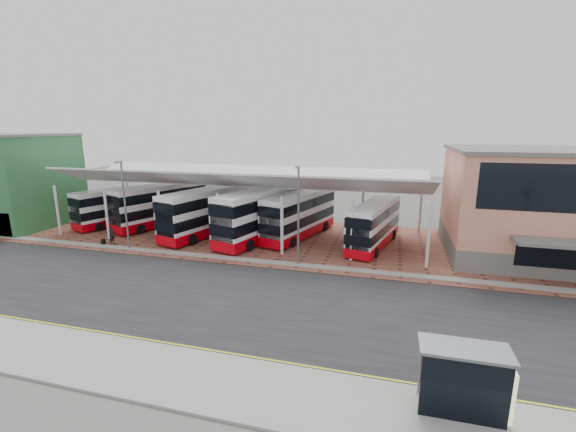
# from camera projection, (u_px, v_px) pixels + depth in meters

# --- Properties ---
(ground) EXTENTS (140.00, 140.00, 0.00)m
(ground) POSITION_uv_depth(u_px,v_px,m) (247.00, 294.00, 25.82)
(ground) COLOR #50534D
(road) EXTENTS (120.00, 14.00, 0.02)m
(road) POSITION_uv_depth(u_px,v_px,m) (241.00, 301.00, 24.88)
(road) COLOR black
(road) RESTS_ON ground
(forecourt) EXTENTS (72.00, 16.00, 0.06)m
(forecourt) POSITION_uv_depth(u_px,v_px,m) (315.00, 242.00, 37.51)
(forecourt) COLOR brown
(forecourt) RESTS_ON ground
(sidewalk) EXTENTS (120.00, 4.00, 0.14)m
(sidewalk) POSITION_uv_depth(u_px,v_px,m) (174.00, 375.00, 17.36)
(sidewalk) COLOR gray
(sidewalk) RESTS_ON ground
(north_kerb) EXTENTS (120.00, 0.80, 0.14)m
(north_kerb) POSITION_uv_depth(u_px,v_px,m) (274.00, 263.00, 31.63)
(north_kerb) COLOR gray
(north_kerb) RESTS_ON ground
(yellow_line_near) EXTENTS (120.00, 0.12, 0.01)m
(yellow_line_near) POSITION_uv_depth(u_px,v_px,m) (195.00, 351.00, 19.24)
(yellow_line_near) COLOR gold
(yellow_line_near) RESTS_ON road
(yellow_line_far) EXTENTS (120.00, 0.12, 0.01)m
(yellow_line_far) POSITION_uv_depth(u_px,v_px,m) (198.00, 348.00, 19.53)
(yellow_line_far) COLOR gold
(yellow_line_far) RESTS_ON road
(canopy) EXTENTS (37.00, 11.63, 7.07)m
(canopy) POSITION_uv_depth(u_px,v_px,m) (240.00, 179.00, 39.15)
(canopy) COLOR silver
(canopy) RESTS_ON ground
(terminal) EXTENTS (18.40, 14.40, 9.25)m
(terminal) POSITION_uv_depth(u_px,v_px,m) (566.00, 205.00, 31.90)
(terminal) COLOR #625F5C
(terminal) RESTS_ON ground
(shop_green) EXTENTS (6.40, 10.20, 10.22)m
(shop_green) POSITION_uv_depth(u_px,v_px,m) (29.00, 181.00, 42.72)
(shop_green) COLOR #31723E
(shop_green) RESTS_ON ground
(lamp_west) EXTENTS (0.16, 0.90, 8.07)m
(lamp_west) POSITION_uv_depth(u_px,v_px,m) (125.00, 203.00, 34.34)
(lamp_west) COLOR slate
(lamp_west) RESTS_ON ground
(lamp_east) EXTENTS (0.16, 0.90, 8.07)m
(lamp_east) POSITION_uv_depth(u_px,v_px,m) (298.00, 213.00, 30.21)
(lamp_east) COLOR slate
(lamp_east) RESTS_ON ground
(bus_0) EXTENTS (5.45, 10.26, 4.14)m
(bus_0) POSITION_uv_depth(u_px,v_px,m) (119.00, 206.00, 44.03)
(bus_0) COLOR white
(bus_0) RESTS_ON forecourt
(bus_1) EXTENTS (6.46, 11.44, 4.64)m
(bus_1) POSITION_uv_depth(u_px,v_px,m) (161.00, 205.00, 43.25)
(bus_1) COLOR white
(bus_1) RESTS_ON forecourt
(bus_2) EXTENTS (5.68, 11.81, 4.75)m
(bus_2) POSITION_uv_depth(u_px,v_px,m) (208.00, 212.00, 39.58)
(bus_2) COLOR white
(bus_2) RESTS_ON forecourt
(bus_3) EXTENTS (5.96, 12.38, 4.98)m
(bus_3) POSITION_uv_depth(u_px,v_px,m) (261.00, 214.00, 37.98)
(bus_3) COLOR white
(bus_3) RESTS_ON forecourt
(bus_4) EXTENTS (5.43, 11.22, 4.51)m
(bus_4) POSITION_uv_depth(u_px,v_px,m) (300.00, 215.00, 38.73)
(bus_4) COLOR white
(bus_4) RESTS_ON forecourt
(bus_5) EXTENTS (4.47, 10.27, 4.12)m
(bus_5) POSITION_uv_depth(u_px,v_px,m) (374.00, 225.00, 35.69)
(bus_5) COLOR white
(bus_5) RESTS_ON forecourt
(pedestrian) EXTENTS (0.45, 0.67, 1.81)m
(pedestrian) POSITION_uv_depth(u_px,v_px,m) (112.00, 235.00, 36.38)
(pedestrian) COLOR black
(pedestrian) RESTS_ON forecourt
(suitcase) EXTENTS (0.34, 0.24, 0.58)m
(suitcase) POSITION_uv_depth(u_px,v_px,m) (103.00, 242.00, 36.34)
(suitcase) COLOR black
(suitcase) RESTS_ON forecourt
(bus_shelter) EXTENTS (3.42, 1.59, 2.71)m
(bus_shelter) POSITION_uv_depth(u_px,v_px,m) (472.00, 377.00, 14.38)
(bus_shelter) COLOR black
(bus_shelter) RESTS_ON sidewalk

